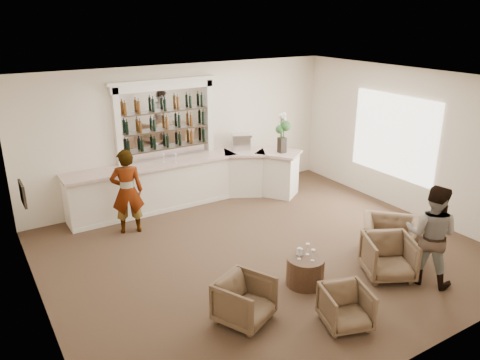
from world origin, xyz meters
name	(u,v)px	position (x,y,z in m)	size (l,w,h in m)	color
ground	(264,252)	(0.00, 0.00, 0.00)	(8.00, 8.00, 0.00)	#523729
room_shell	(253,127)	(0.16, 0.71, 2.34)	(8.04, 7.02, 3.32)	beige
bar_counter	(189,182)	(-0.16, 3.00, 0.57)	(5.72, 1.80, 1.14)	white
back_bar_alcove	(166,121)	(-0.50, 3.41, 2.03)	(2.64, 0.25, 3.00)	white
cocktail_table	(305,271)	(-0.04, -1.28, 0.25)	(0.65, 0.65, 0.50)	#4B3120
sommelier	(127,192)	(-1.91, 2.28, 0.91)	(0.67, 0.44, 1.83)	gray
guest	(431,235)	(1.81, -2.31, 0.89)	(0.86, 0.67, 1.78)	gray
armchair_left	(244,300)	(-1.47, -1.60, 0.35)	(0.75, 0.77, 0.70)	brown
armchair_center	(346,307)	(-0.25, -2.49, 0.31)	(0.67, 0.69, 0.62)	brown
armchair_right	(389,257)	(1.36, -1.85, 0.38)	(0.81, 0.83, 0.75)	brown
armchair_far	(391,238)	(2.04, -1.31, 0.35)	(1.07, 0.93, 0.69)	brown
espresso_machine	(241,142)	(1.36, 3.09, 1.34)	(0.44, 0.37, 0.39)	silver
flower_vase	(282,130)	(2.08, 2.30, 1.70)	(0.27, 0.27, 1.00)	black
wine_glass_bar_left	(176,158)	(-0.51, 2.92, 1.25)	(0.07, 0.07, 0.21)	white
wine_glass_bar_right	(164,158)	(-0.73, 3.10, 1.25)	(0.07, 0.07, 0.21)	white
wine_glass_tbl_a	(299,254)	(-0.16, -1.25, 0.60)	(0.07, 0.07, 0.21)	white
wine_glass_tbl_b	(308,249)	(0.06, -1.20, 0.60)	(0.07, 0.07, 0.21)	white
wine_glass_tbl_c	(313,255)	(0.00, -1.41, 0.60)	(0.07, 0.07, 0.21)	white
napkin_holder	(300,252)	(-0.06, -1.14, 0.56)	(0.08, 0.08, 0.12)	silver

